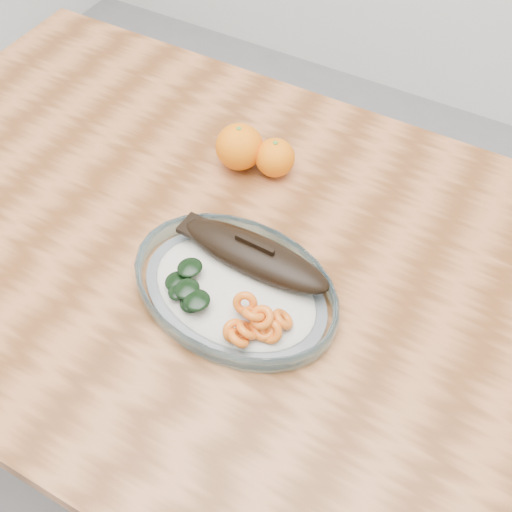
% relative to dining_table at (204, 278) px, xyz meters
% --- Properties ---
extents(ground, '(3.00, 3.00, 0.00)m').
position_rel_dining_table_xyz_m(ground, '(0.00, 0.00, -0.65)').
color(ground, slate).
rests_on(ground, ground).
extents(dining_table, '(1.20, 0.80, 0.75)m').
position_rel_dining_table_xyz_m(dining_table, '(0.00, 0.00, 0.00)').
color(dining_table, brown).
rests_on(dining_table, ground).
extents(plated_meal, '(0.59, 0.59, 0.08)m').
position_rel_dining_table_xyz_m(plated_meal, '(0.10, -0.06, 0.12)').
color(plated_meal, white).
rests_on(plated_meal, dining_table).
extents(orange_left, '(0.08, 0.08, 0.08)m').
position_rel_dining_table_xyz_m(orange_left, '(-0.03, 0.17, 0.14)').
color(orange_left, '#FF6A05').
rests_on(orange_left, dining_table).
extents(orange_right, '(0.06, 0.06, 0.06)m').
position_rel_dining_table_xyz_m(orange_right, '(0.03, 0.18, 0.13)').
color(orange_right, '#FF6A05').
rests_on(orange_right, dining_table).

